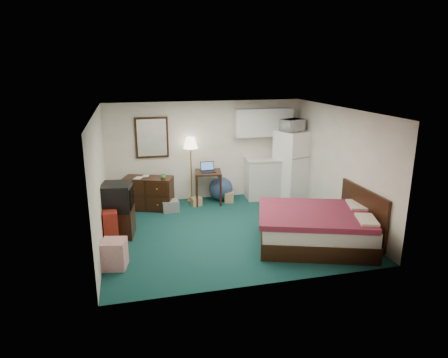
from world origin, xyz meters
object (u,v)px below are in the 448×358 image
object	(u,v)px
floor_lamp	(191,170)
kitchen_counter	(264,178)
fridge	(292,165)
tv_stand	(119,222)
dresser	(149,193)
bed	(315,228)
suitcase	(111,227)
desk	(208,187)

from	to	relation	value
floor_lamp	kitchen_counter	world-z (taller)	floor_lamp
fridge	tv_stand	world-z (taller)	fridge
dresser	bed	size ratio (longest dim) A/B	0.55
fridge	bed	xyz separation A→B (m)	(-0.67, -2.75, -0.55)
fridge	tv_stand	distance (m)	4.60
bed	suitcase	size ratio (longest dim) A/B	3.00
floor_lamp	suitcase	size ratio (longest dim) A/B	2.39
bed	suitcase	xyz separation A→B (m)	(-3.81, 0.95, 0.01)
desk	suitcase	size ratio (longest dim) A/B	1.17
kitchen_counter	tv_stand	size ratio (longest dim) A/B	1.64
floor_lamp	fridge	distance (m)	2.59
dresser	kitchen_counter	bearing A→B (deg)	22.94
desk	fridge	bearing A→B (deg)	4.98
desk	tv_stand	bearing A→B (deg)	-135.07
tv_stand	suitcase	distance (m)	0.41
floor_lamp	dresser	bearing A→B (deg)	-163.92
kitchen_counter	bed	world-z (taller)	kitchen_counter
kitchen_counter	bed	distance (m)	3.00
floor_lamp	kitchen_counter	size ratio (longest dim) A/B	1.62
floor_lamp	suitcase	world-z (taller)	floor_lamp
tv_stand	fridge	bearing A→B (deg)	27.10
dresser	tv_stand	bearing A→B (deg)	-95.15
floor_lamp	tv_stand	size ratio (longest dim) A/B	2.66
floor_lamp	bed	xyz separation A→B (m)	(1.89, -3.13, -0.49)
bed	tv_stand	bearing A→B (deg)	178.88
tv_stand	desk	bearing A→B (deg)	44.94
fridge	tv_stand	size ratio (longest dim) A/B	2.84
floor_lamp	fridge	size ratio (longest dim) A/B	0.93
floor_lamp	fridge	bearing A→B (deg)	-8.43
floor_lamp	desk	xyz separation A→B (m)	(0.39, -0.23, -0.42)
fridge	floor_lamp	bearing A→B (deg)	151.66
floor_lamp	tv_stand	xyz separation A→B (m)	(-1.78, -1.80, -0.54)
floor_lamp	suitcase	xyz separation A→B (m)	(-1.93, -2.18, -0.48)
fridge	desk	bearing A→B (deg)	156.11
desk	bed	distance (m)	3.27
dresser	floor_lamp	world-z (taller)	floor_lamp
bed	suitcase	world-z (taller)	suitcase
kitchen_counter	tv_stand	distance (m)	4.02
fridge	tv_stand	xyz separation A→B (m)	(-4.33, -1.42, -0.60)
dresser	desk	xyz separation A→B (m)	(1.48, 0.09, 0.01)
desk	bed	bearing A→B (deg)	-53.71
dresser	bed	xyz separation A→B (m)	(2.98, -2.82, -0.06)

